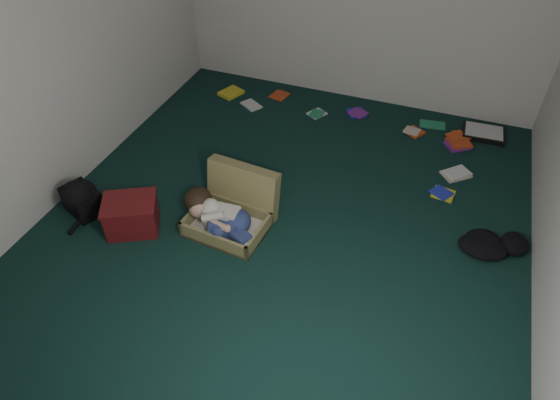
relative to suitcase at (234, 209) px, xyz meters
The scene contains 10 objects.
floor 0.47m from the suitcase, 23.64° to the left, with size 4.50×4.50×0.00m, color black.
wall_front 2.41m from the suitcase, 78.85° to the right, with size 4.50×4.50×0.00m, color silver.
wall_left 1.98m from the suitcase, behind, with size 4.50×4.50×0.00m, color silver.
suitcase is the anchor object (origin of this frame).
person 0.17m from the suitcase, 110.51° to the right, with size 0.69×0.38×0.29m.
maroon_bin 0.85m from the suitcase, 153.69° to the right, with size 0.54×0.50×0.30m.
backpack 1.34m from the suitcase, 164.98° to the right, with size 0.42×0.34×0.25m, color black, non-canonical shape.
clothing_pile 2.15m from the suitcase, 11.50° to the left, with size 0.48×0.39×0.15m, color black, non-canonical shape.
paper_tray 2.87m from the suitcase, 47.93° to the left, with size 0.43×0.33×0.06m.
book_scatter 1.97m from the suitcase, 67.94° to the left, with size 2.88×1.40×0.02m.
Camera 1 is at (1.06, -2.94, 3.01)m, focal length 32.00 mm.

